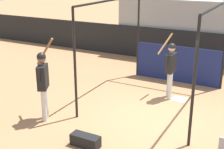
% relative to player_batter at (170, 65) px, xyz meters
% --- Properties ---
extents(ground_plane, '(60.00, 60.00, 0.00)m').
position_rel_player_batter_xyz_m(ground_plane, '(0.18, -1.67, -1.08)').
color(ground_plane, '#A8754C').
extents(outfield_wall, '(24.00, 0.12, 1.42)m').
position_rel_player_batter_xyz_m(outfield_wall, '(0.18, 4.05, -0.37)').
color(outfield_wall, black).
rests_on(outfield_wall, ground).
extents(bleacher_section, '(8.15, 2.40, 2.70)m').
position_rel_player_batter_xyz_m(bleacher_section, '(0.18, 5.31, 0.27)').
color(bleacher_section, '#9E9E99').
rests_on(bleacher_section, ground).
extents(batting_cage, '(3.19, 4.21, 3.04)m').
position_rel_player_batter_xyz_m(batting_cage, '(-0.24, 0.75, 0.27)').
color(batting_cage, black).
rests_on(batting_cage, ground).
extents(home_plate, '(0.44, 0.44, 0.02)m').
position_rel_player_batter_xyz_m(home_plate, '(0.36, -0.01, -1.07)').
color(home_plate, white).
rests_on(home_plate, ground).
extents(player_batter, '(0.55, 0.95, 1.96)m').
position_rel_player_batter_xyz_m(player_batter, '(0.00, 0.00, 0.00)').
color(player_batter, silver).
rests_on(player_batter, ground).
extents(player_waiting, '(0.67, 0.68, 2.20)m').
position_rel_player_batter_xyz_m(player_waiting, '(-2.49, -3.04, 0.08)').
color(player_waiting, silver).
rests_on(player_waiting, ground).
extents(equipment_bag, '(0.70, 0.28, 0.28)m').
position_rel_player_batter_xyz_m(equipment_bag, '(-0.78, -3.69, -0.94)').
color(equipment_bag, black).
rests_on(equipment_bag, ground).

